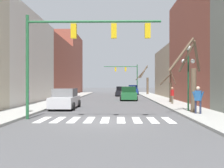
{
  "coord_description": "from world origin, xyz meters",
  "views": [
    {
      "loc": [
        0.72,
        -14.06,
        2.07
      ],
      "look_at": [
        -0.2,
        27.38,
        2.03
      ],
      "focal_mm": 42.0,
      "sensor_mm": 36.0,
      "label": 1
    }
  ],
  "objects_px": {
    "street_tree_left_far": "(146,81)",
    "street_tree_right_far": "(192,79)",
    "traffic_signal_near": "(78,41)",
    "street_tree_left_near": "(170,87)",
    "street_lamp_right_corner": "(188,65)",
    "car_parked_right_near": "(65,99)",
    "pedestrian_waiting_at_curb": "(172,94)",
    "pedestrian_on_right_sidewalk": "(28,97)",
    "car_driving_away_lane": "(128,94)",
    "pedestrian_near_right_corner": "(198,98)",
    "traffic_signal_far": "(127,73)",
    "car_parked_left_near": "(133,90)",
    "car_parked_left_mid": "(122,91)"
  },
  "relations": [
    {
      "from": "street_lamp_right_corner",
      "to": "car_driving_away_lane",
      "type": "xyz_separation_m",
      "value": [
        -3.66,
        14.2,
        -2.62
      ]
    },
    {
      "from": "traffic_signal_near",
      "to": "pedestrian_on_right_sidewalk",
      "type": "height_order",
      "value": "traffic_signal_near"
    },
    {
      "from": "traffic_signal_far",
      "to": "street_tree_left_far",
      "type": "bearing_deg",
      "value": -42.22
    },
    {
      "from": "car_parked_left_mid",
      "to": "pedestrian_near_right_corner",
      "type": "xyz_separation_m",
      "value": [
        4.49,
        -27.43,
        0.43
      ]
    },
    {
      "from": "car_parked_right_near",
      "to": "street_tree_left_near",
      "type": "bearing_deg",
      "value": -58.35
    },
    {
      "from": "pedestrian_near_right_corner",
      "to": "street_tree_left_near",
      "type": "height_order",
      "value": "street_tree_left_near"
    },
    {
      "from": "car_driving_away_lane",
      "to": "pedestrian_near_right_corner",
      "type": "relative_size",
      "value": 2.49
    },
    {
      "from": "traffic_signal_far",
      "to": "car_parked_left_mid",
      "type": "relative_size",
      "value": 1.38
    },
    {
      "from": "traffic_signal_near",
      "to": "street_tree_left_far",
      "type": "distance_m",
      "value": 34.46
    },
    {
      "from": "car_driving_away_lane",
      "to": "car_parked_left_mid",
      "type": "xyz_separation_m",
      "value": [
        -0.67,
        11.51,
        -0.04
      ]
    },
    {
      "from": "street_tree_left_near",
      "to": "pedestrian_waiting_at_curb",
      "type": "bearing_deg",
      "value": -96.24
    },
    {
      "from": "traffic_signal_far",
      "to": "pedestrian_on_right_sidewalk",
      "type": "xyz_separation_m",
      "value": [
        -8.04,
        -34.03,
        -3.1
      ]
    },
    {
      "from": "traffic_signal_near",
      "to": "car_parked_right_near",
      "type": "height_order",
      "value": "traffic_signal_near"
    },
    {
      "from": "street_lamp_right_corner",
      "to": "street_tree_left_near",
      "type": "relative_size",
      "value": 1.3
    },
    {
      "from": "pedestrian_near_right_corner",
      "to": "street_tree_left_far",
      "type": "distance_m",
      "value": 31.83
    },
    {
      "from": "car_parked_left_near",
      "to": "street_tree_left_far",
      "type": "bearing_deg",
      "value": -136.41
    },
    {
      "from": "traffic_signal_near",
      "to": "pedestrian_on_right_sidewalk",
      "type": "distance_m",
      "value": 5.73
    },
    {
      "from": "street_tree_left_near",
      "to": "traffic_signal_near",
      "type": "bearing_deg",
      "value": -121.91
    },
    {
      "from": "car_parked_right_near",
      "to": "car_driving_away_lane",
      "type": "bearing_deg",
      "value": -26.97
    },
    {
      "from": "car_driving_away_lane",
      "to": "car_parked_left_mid",
      "type": "relative_size",
      "value": 0.9
    },
    {
      "from": "car_parked_right_near",
      "to": "pedestrian_waiting_at_curb",
      "type": "xyz_separation_m",
      "value": [
        9.62,
        3.74,
        0.31
      ]
    },
    {
      "from": "car_driving_away_lane",
      "to": "car_parked_left_near",
      "type": "xyz_separation_m",
      "value": [
        1.61,
        18.29,
        0.04
      ]
    },
    {
      "from": "traffic_signal_near",
      "to": "street_lamp_right_corner",
      "type": "height_order",
      "value": "traffic_signal_near"
    },
    {
      "from": "street_tree_left_near",
      "to": "street_tree_right_far",
      "type": "height_order",
      "value": "street_tree_right_far"
    },
    {
      "from": "street_tree_left_near",
      "to": "car_parked_right_near",
      "type": "bearing_deg",
      "value": -148.35
    },
    {
      "from": "car_parked_left_near",
      "to": "street_lamp_right_corner",
      "type": "bearing_deg",
      "value": -176.4
    },
    {
      "from": "car_parked_left_mid",
      "to": "car_parked_left_near",
      "type": "distance_m",
      "value": 7.16
    },
    {
      "from": "traffic_signal_near",
      "to": "street_tree_left_far",
      "type": "bearing_deg",
      "value": 77.31
    },
    {
      "from": "pedestrian_waiting_at_curb",
      "to": "traffic_signal_far",
      "type": "bearing_deg",
      "value": 175.69
    },
    {
      "from": "traffic_signal_far",
      "to": "street_tree_left_near",
      "type": "bearing_deg",
      "value": -81.41
    },
    {
      "from": "pedestrian_on_right_sidewalk",
      "to": "traffic_signal_far",
      "type": "bearing_deg",
      "value": -32.4
    },
    {
      "from": "car_parked_left_mid",
      "to": "pedestrian_near_right_corner",
      "type": "bearing_deg",
      "value": -170.7
    },
    {
      "from": "street_tree_left_far",
      "to": "street_tree_right_far",
      "type": "height_order",
      "value": "street_tree_left_far"
    },
    {
      "from": "car_parked_left_near",
      "to": "street_tree_right_far",
      "type": "bearing_deg",
      "value": -176.38
    },
    {
      "from": "traffic_signal_near",
      "to": "car_driving_away_lane",
      "type": "distance_m",
      "value": 18.44
    },
    {
      "from": "pedestrian_waiting_at_curb",
      "to": "pedestrian_on_right_sidewalk",
      "type": "bearing_deg",
      "value": -67.8
    },
    {
      "from": "car_parked_left_mid",
      "to": "car_parked_right_near",
      "type": "bearing_deg",
      "value": 167.52
    },
    {
      "from": "car_parked_left_mid",
      "to": "street_tree_left_near",
      "type": "xyz_separation_m",
      "value": [
        4.85,
        -16.62,
        0.95
      ]
    },
    {
      "from": "street_lamp_right_corner",
      "to": "pedestrian_on_right_sidewalk",
      "type": "relative_size",
      "value": 2.71
    },
    {
      "from": "car_driving_away_lane",
      "to": "pedestrian_on_right_sidewalk",
      "type": "height_order",
      "value": "pedestrian_on_right_sidewalk"
    },
    {
      "from": "traffic_signal_near",
      "to": "traffic_signal_far",
      "type": "relative_size",
      "value": 1.18
    },
    {
      "from": "pedestrian_on_right_sidewalk",
      "to": "street_tree_right_far",
      "type": "xyz_separation_m",
      "value": [
        11.2,
        0.22,
        1.23
      ]
    },
    {
      "from": "car_driving_away_lane",
      "to": "pedestrian_near_right_corner",
      "type": "xyz_separation_m",
      "value": [
        3.82,
        -15.92,
        0.39
      ]
    },
    {
      "from": "pedestrian_on_right_sidewalk",
      "to": "street_tree_right_far",
      "type": "height_order",
      "value": "street_tree_right_far"
    },
    {
      "from": "car_driving_away_lane",
      "to": "pedestrian_waiting_at_curb",
      "type": "bearing_deg",
      "value": -152.27
    },
    {
      "from": "street_tree_right_far",
      "to": "pedestrian_on_right_sidewalk",
      "type": "bearing_deg",
      "value": -178.89
    },
    {
      "from": "traffic_signal_far",
      "to": "car_parked_right_near",
      "type": "relative_size",
      "value": 1.39
    },
    {
      "from": "pedestrian_waiting_at_curb",
      "to": "street_lamp_right_corner",
      "type": "bearing_deg",
      "value": -13.87
    },
    {
      "from": "street_lamp_right_corner",
      "to": "car_parked_right_near",
      "type": "height_order",
      "value": "street_lamp_right_corner"
    },
    {
      "from": "street_lamp_right_corner",
      "to": "car_parked_left_mid",
      "type": "height_order",
      "value": "street_lamp_right_corner"
    }
  ]
}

